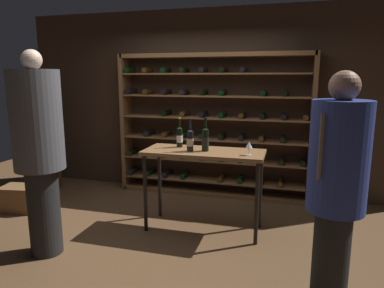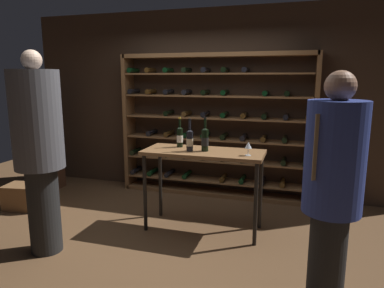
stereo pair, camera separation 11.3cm
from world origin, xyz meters
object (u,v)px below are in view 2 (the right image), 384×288
at_px(person_host_in_suit, 39,144).
at_px(wine_glass_stemmed_center, 248,146).
at_px(wine_bottle_black_capsule, 190,140).
at_px(wine_bottle_amber_reserve, 205,139).
at_px(display_cabinet, 45,145).
at_px(wine_bottle_green_slim, 180,136).
at_px(person_guest_khaki, 333,183).
at_px(wine_rack, 214,127).
at_px(wine_crate, 24,197).
at_px(tasting_table, 203,160).

height_order(person_host_in_suit, wine_glass_stemmed_center, person_host_in_suit).
bearing_deg(wine_bottle_black_capsule, wine_bottle_amber_reserve, 16.65).
distance_m(display_cabinet, wine_glass_stemmed_center, 3.53).
xyz_separation_m(display_cabinet, wine_bottle_amber_reserve, (2.89, -0.79, 0.39)).
bearing_deg(wine_bottle_black_capsule, display_cabinet, 162.92).
relative_size(wine_bottle_amber_reserve, wine_bottle_green_slim, 1.08).
bearing_deg(person_host_in_suit, wine_bottle_black_capsule, -21.74).
distance_m(person_host_in_suit, wine_bottle_black_capsule, 1.59).
xyz_separation_m(person_host_in_suit, wine_glass_stemmed_center, (1.96, 0.90, -0.07)).
relative_size(wine_bottle_amber_reserve, wine_bottle_black_capsule, 1.05).
xyz_separation_m(person_guest_khaki, wine_bottle_green_slim, (-1.64, 1.21, 0.07)).
distance_m(wine_rack, wine_bottle_green_slim, 1.15).
height_order(person_guest_khaki, wine_bottle_amber_reserve, person_guest_khaki).
relative_size(person_guest_khaki, wine_bottle_green_slim, 5.07).
bearing_deg(wine_bottle_black_capsule, person_host_in_suit, -143.95).
xyz_separation_m(wine_crate, wine_glass_stemmed_center, (3.08, -0.01, 0.90)).
relative_size(display_cabinet, wine_bottle_green_slim, 3.93).
relative_size(wine_bottle_black_capsule, wine_glass_stemmed_center, 2.47).
height_order(display_cabinet, wine_glass_stemmed_center, display_cabinet).
bearing_deg(person_host_in_suit, tasting_table, -22.80).
distance_m(wine_bottle_green_slim, wine_bottle_black_capsule, 0.27).
xyz_separation_m(tasting_table, person_host_in_suit, (-1.43, -1.00, 0.29)).
height_order(person_host_in_suit, person_guest_khaki, person_host_in_suit).
relative_size(tasting_table, person_host_in_suit, 0.68).
height_order(tasting_table, wine_bottle_green_slim, wine_bottle_green_slim).
xyz_separation_m(person_host_in_suit, wine_bottle_black_capsule, (1.28, 0.93, -0.05)).
height_order(tasting_table, person_guest_khaki, person_guest_khaki).
relative_size(tasting_table, wine_bottle_amber_reserve, 3.53).
xyz_separation_m(person_guest_khaki, wine_bottle_amber_reserve, (-1.29, 1.06, 0.09)).
relative_size(person_host_in_suit, person_guest_khaki, 1.11).
relative_size(wine_crate, wine_glass_stemmed_center, 3.17).
bearing_deg(wine_bottle_black_capsule, wine_glass_stemmed_center, -3.15).
xyz_separation_m(person_guest_khaki, display_cabinet, (-4.18, 1.85, -0.30)).
bearing_deg(tasting_table, wine_crate, -177.92).
xyz_separation_m(wine_rack, wine_crate, (-2.37, -1.36, -0.89)).
height_order(wine_rack, display_cabinet, wine_rack).
distance_m(person_host_in_suit, wine_bottle_green_slim, 1.58).
bearing_deg(wine_rack, wine_glass_stemmed_center, -62.37).
xyz_separation_m(display_cabinet, wine_bottle_black_capsule, (2.72, -0.84, 0.38)).
bearing_deg(person_host_in_suit, person_guest_khaki, -59.40).
relative_size(wine_rack, tasting_table, 2.09).
bearing_deg(wine_bottle_green_slim, wine_glass_stemmed_center, -14.99).
bearing_deg(wine_rack, person_guest_khaki, -57.45).
distance_m(wine_crate, display_cabinet, 1.07).
xyz_separation_m(wine_rack, wine_bottle_amber_reserve, (0.21, -1.28, 0.04)).
height_order(wine_bottle_green_slim, wine_glass_stemmed_center, wine_bottle_green_slim).
distance_m(tasting_table, wine_bottle_black_capsule, 0.29).
height_order(wine_crate, wine_bottle_amber_reserve, wine_bottle_amber_reserve).
xyz_separation_m(wine_crate, wine_bottle_black_capsule, (2.41, 0.03, 0.92)).
bearing_deg(wine_bottle_green_slim, tasting_table, -20.91).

